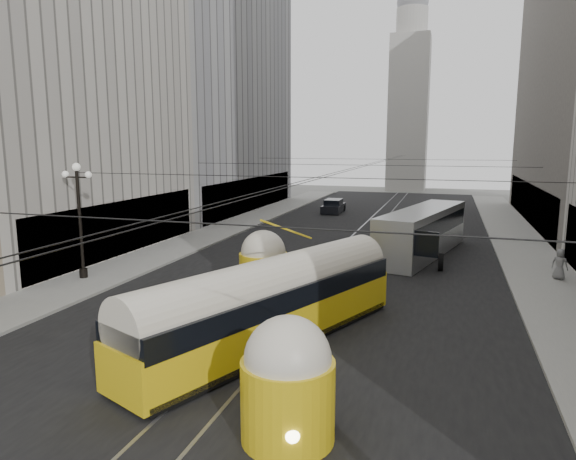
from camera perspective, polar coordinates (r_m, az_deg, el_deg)
The scene contains 14 objects.
road at distance 38.99m, azimuth 7.24°, elevation -1.64°, with size 20.00×85.00×0.02m, color black.
sidewalk_left at distance 45.81m, azimuth -6.88°, elevation 0.16°, with size 4.00×72.00×0.15m, color gray.
sidewalk_right at distance 42.18m, azimuth 24.39°, elevation -1.47°, with size 4.00×72.00×0.15m, color gray.
rail_left at distance 39.13m, azimuth 6.16°, elevation -1.57°, with size 0.12×85.00×0.04m, color gray.
rail_right at distance 38.87m, azimuth 8.33°, elevation -1.70°, with size 0.12×85.00×0.04m, color gray.
building_left_far at distance 59.85m, azimuth -9.53°, elevation 15.99°, with size 12.60×28.60×28.60m.
distant_tower at distance 85.74m, azimuth 13.31°, elevation 14.35°, with size 6.00×6.00×31.36m.
lamppost_left_mid at distance 30.37m, azimuth -22.16°, elevation 1.68°, with size 1.86×0.44×6.37m.
catenary at distance 37.27m, azimuth 7.33°, elevation 6.96°, with size 25.00×72.00×0.23m.
streetcar at distance 19.55m, azimuth -1.83°, elevation -8.05°, with size 7.43×14.30×3.36m.
city_bus at distance 36.05m, azimuth 14.77°, elevation 0.01°, with size 5.54×12.91×3.18m.
sedan_white_far at distance 46.57m, azimuth 15.02°, elevation 0.69°, with size 2.98×4.48×1.31m.
sedan_dark_far at distance 56.61m, azimuth 5.07°, elevation 2.61°, with size 2.03×4.74×1.48m.
pedestrian_sidewalk_right at distance 31.96m, azimuth 27.96°, elevation -3.36°, with size 0.84×0.52×1.72m, color slate.
Camera 1 is at (6.66, -5.16, 7.59)m, focal length 32.00 mm.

